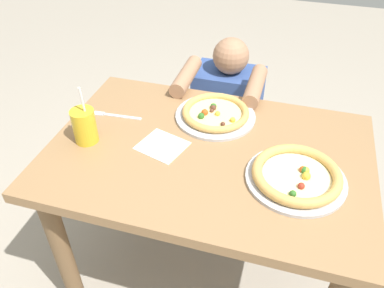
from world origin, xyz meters
name	(u,v)px	position (x,y,z in m)	size (l,w,h in m)	color
ground_plane	(204,270)	(0.00, 0.00, 0.00)	(8.00, 8.00, 0.00)	#9E9384
dining_table	(208,176)	(0.00, 0.00, 0.63)	(1.15, 0.78, 0.75)	#936D47
pizza_near	(296,176)	(0.31, -0.07, 0.77)	(0.33, 0.33, 0.05)	#B7B7BC
pizza_far	(215,114)	(-0.03, 0.21, 0.77)	(0.32, 0.32, 0.04)	#B7B7BC
drink_cup_colored	(84,126)	(-0.45, -0.07, 0.82)	(0.09, 0.09, 0.23)	gold
paper_napkin	(162,146)	(-0.17, -0.02, 0.75)	(0.16, 0.14, 0.00)	white
fork	(115,115)	(-0.42, 0.10, 0.75)	(0.20, 0.03, 0.00)	silver
diner_seated	(226,122)	(-0.06, 0.66, 0.41)	(0.38, 0.51, 0.88)	#333847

